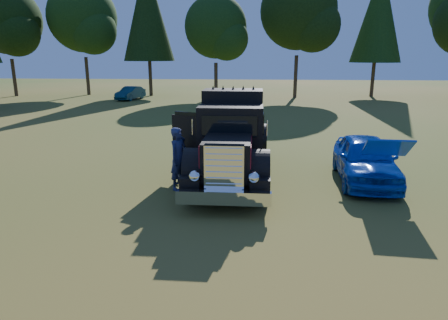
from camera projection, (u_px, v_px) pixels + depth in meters
ground at (252, 198)px, 11.98m from camera, size 120.00×120.00×0.00m
treeline at (263, 14)px, 36.88m from camera, size 72.10×25.11×13.84m
diamond_t_truck at (231, 143)px, 13.44m from camera, size 3.30×7.16×3.00m
hotrod_coupe at (365, 159)px, 13.42m from camera, size 2.13×4.62×1.89m
spectator_near at (179, 159)px, 12.55m from camera, size 0.75×0.86×1.99m
spectator_far at (181, 160)px, 13.26m from camera, size 0.80×0.91×1.58m
distant_teal_car at (130, 93)px, 38.17m from camera, size 2.09×3.98×1.25m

